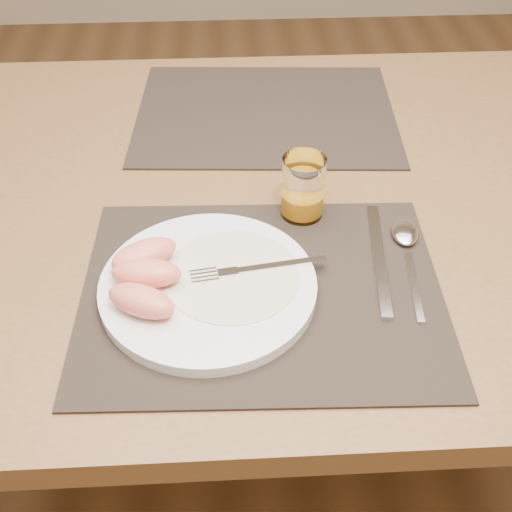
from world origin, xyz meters
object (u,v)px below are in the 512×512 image
object	(u,v)px
knife	(380,267)
placemat_near	(262,291)
fork	(247,270)
juice_glass	(303,190)
table	(267,230)
plate	(208,286)
placemat_far	(266,113)
spoon	(406,240)

from	to	relation	value
knife	placemat_near	bearing A→B (deg)	-168.93
placemat_near	fork	bearing A→B (deg)	133.27
juice_glass	fork	bearing A→B (deg)	-122.21
table	knife	world-z (taller)	knife
plate	juice_glass	xyz separation A→B (m)	(0.13, 0.15, 0.03)
placemat_far	spoon	size ratio (longest dim) A/B	2.34
placemat_near	plate	bearing A→B (deg)	178.02
placemat_far	plate	bearing A→B (deg)	-102.89
fork	juice_glass	size ratio (longest dim) A/B	1.92
table	plate	size ratio (longest dim) A/B	5.19
spoon	table	bearing A→B (deg)	141.72
table	spoon	size ratio (longest dim) A/B	7.29
spoon	juice_glass	size ratio (longest dim) A/B	2.10
placemat_far	knife	bearing A→B (deg)	-73.41
spoon	juice_glass	world-z (taller)	juice_glass
placemat_far	juice_glass	world-z (taller)	juice_glass
fork	knife	world-z (taller)	fork
plate	fork	xyz separation A→B (m)	(0.05, 0.02, 0.01)
knife	placemat_far	bearing A→B (deg)	106.59
placemat_far	placemat_near	bearing A→B (deg)	-94.33
placemat_near	placemat_far	xyz separation A→B (m)	(0.03, 0.44, 0.00)
placemat_far	plate	xyz separation A→B (m)	(-0.10, -0.44, 0.01)
placemat_far	knife	size ratio (longest dim) A/B	2.04
placemat_far	juice_glass	size ratio (longest dim) A/B	4.92
table	plate	world-z (taller)	plate
fork	juice_glass	bearing A→B (deg)	57.79
placemat_far	plate	distance (m)	0.45
table	fork	size ratio (longest dim) A/B	8.00
juice_glass	knife	bearing A→B (deg)	-53.66
fork	placemat_far	bearing A→B (deg)	83.08
table	knife	distance (m)	0.25
placemat_far	knife	world-z (taller)	knife
plate	knife	size ratio (longest dim) A/B	1.23
knife	table	bearing A→B (deg)	125.15
fork	knife	xyz separation A→B (m)	(0.17, 0.01, -0.02)
placemat_far	plate	size ratio (longest dim) A/B	1.67
plate	table	bearing A→B (deg)	67.83
spoon	knife	bearing A→B (deg)	-132.10
table	placemat_near	bearing A→B (deg)	-95.66
plate	juice_glass	world-z (taller)	juice_glass
spoon	plate	bearing A→B (deg)	-163.84
table	fork	world-z (taller)	fork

